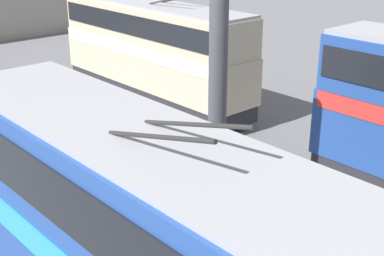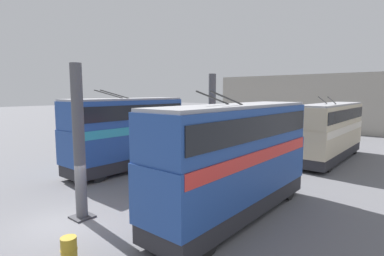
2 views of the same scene
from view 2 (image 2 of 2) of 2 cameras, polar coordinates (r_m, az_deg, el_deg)
ground_plane at (r=14.89m, az=-23.41°, el=-16.50°), size 240.00×240.00×0.00m
depot_back_wall at (r=46.96m, az=24.64°, el=4.30°), size 0.50×36.00×8.39m
support_column_near at (r=14.36m, az=-20.72°, el=-3.10°), size 0.92×0.92×7.03m
support_column_far at (r=21.17m, az=3.82°, el=0.39°), size 0.92×0.92×7.03m
bus_left_near at (r=13.84m, az=8.41°, el=-4.87°), size 10.28×2.54×5.83m
bus_left_far at (r=27.79m, az=24.93°, el=-0.04°), size 11.35×2.54×5.43m
bus_right_mid at (r=22.55m, az=-12.30°, el=-0.28°), size 9.46×2.54×5.94m
person_by_left_row at (r=13.37m, az=-5.04°, el=-14.64°), size 0.47×0.46×1.65m
person_aisle_foreground at (r=18.00m, az=-9.70°, el=-9.13°), size 0.48×0.41×1.60m
person_by_right_row at (r=20.88m, az=-10.61°, el=-6.71°), size 0.48×0.43×1.72m
person_aisle_midway at (r=19.14m, az=0.13°, el=-7.72°), size 0.42×0.48×1.78m
oil_drum at (r=11.76m, az=-22.40°, el=-20.61°), size 0.56×0.56×0.87m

